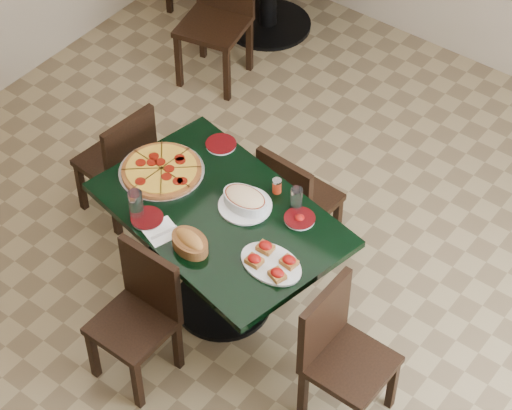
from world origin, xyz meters
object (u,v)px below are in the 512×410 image
Objects in this scene: chair_near at (141,310)px; chair_right at (339,350)px; pepperoni_pizza at (162,170)px; lasagna_casserole at (245,200)px; chair_far at (294,199)px; main_table at (221,236)px; bruschetta_platter at (271,262)px; chair_left at (122,160)px; bread_basket at (190,242)px; back_chair_near at (219,10)px.

chair_right is at bearing 23.09° from chair_near.
chair_right is at bearing -8.91° from pepperoni_pizza.
chair_right is 0.90m from lasagna_casserole.
chair_near is 1.03m from chair_right.
main_table is at bearing 85.07° from chair_far.
chair_far reaches higher than pepperoni_pizza.
chair_far is at bearing 121.02° from bruschetta_platter.
chair_left is at bearing 160.74° from pepperoni_pizza.
lasagna_casserole reaches higher than main_table.
pepperoni_pizza is at bearing -172.36° from lasagna_casserole.
bruschetta_platter is (0.51, 0.43, 0.33)m from chair_near.
bruschetta_platter is (0.35, -0.24, -0.02)m from lasagna_casserole.
bruschetta_platter reaches higher than pepperoni_pizza.
lasagna_casserole is (1.00, -0.10, 0.35)m from chair_left.
main_table is 0.48m from pepperoni_pizza.
chair_far is at bearing 48.08° from chair_right.
lasagna_casserole is at bearing 94.87° from bread_basket.
chair_right reaches higher than main_table.
back_chair_near is at bearing -158.00° from chair_left.
bread_basket is (0.47, -0.32, 0.02)m from pepperoni_pizza.
bread_basket reaches higher than chair_right.
chair_near is 0.74m from bruschetta_platter.
main_table is 0.27m from lasagna_casserole.
pepperoni_pizza is 1.64× the size of lasagna_casserole.
chair_near is at bearing 84.89° from chair_far.
bruschetta_platter is (0.43, -0.13, 0.21)m from main_table.
back_chair_near is (-2.22, 1.82, 0.06)m from chair_right.
chair_far is at bearing -50.52° from back_chair_near.
bruschetta_platter is at bearing 32.44° from bread_basket.
main_table is 0.89m from chair_right.
chair_far is 1.13m from chair_near.
chair_far is 1.07m from chair_right.
lasagna_casserole is (0.08, 0.11, 0.23)m from main_table.
chair_right is 0.90m from bread_basket.
bruschetta_platter is (-0.44, 0.03, 0.32)m from chair_right.
pepperoni_pizza is at bearing -174.18° from main_table.
back_chair_near is 2.61× the size of bruschetta_platter.
chair_right is 0.54m from bruschetta_platter.
lasagna_casserole reaches higher than bruschetta_platter.
back_chair_near is 3.79× the size of bread_basket.
main_table is 0.36m from bread_basket.
back_chair_near is at bearing 136.67° from bread_basket.
main_table is 1.72× the size of chair_right.
bruschetta_platter is (0.35, -0.69, 0.34)m from chair_far.
back_chair_near is at bearing 132.52° from lasagna_casserole.
pepperoni_pizza is (-0.43, 0.04, 0.20)m from main_table.
back_chair_near reaches higher than bruschetta_platter.
main_table is at bearing -5.38° from pepperoni_pizza.
chair_left is 1.06m from lasagna_casserole.
pepperoni_pizza is 1.31× the size of bruschetta_platter.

